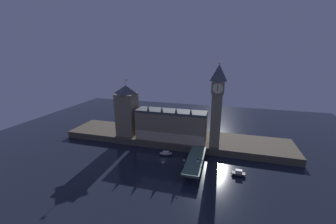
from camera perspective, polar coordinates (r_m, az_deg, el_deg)
The scene contains 14 objects.
ground_plane at distance 176.27m, azimuth -1.37°, elevation -13.06°, with size 400.00×400.00×0.00m, color black.
embankment at distance 208.66m, azimuth 1.80°, elevation -7.27°, with size 220.00×42.00×6.51m.
parliament_hall at distance 194.01m, azimuth 0.85°, elevation -3.61°, with size 65.54×18.28×33.83m.
clock_tower at distance 177.81m, azimuth 13.40°, elevation 2.27°, with size 10.48×10.59×72.24m.
victoria_tower at distance 207.51m, azimuth -11.32°, elevation 0.50°, with size 18.23×18.23×55.38m.
bridge at distance 164.54m, azimuth 7.49°, elevation -13.56°, with size 12.37×46.00×7.27m.
car_southbound_lead at distance 160.64m, azimuth 8.39°, elevation -13.06°, with size 1.88×4.04×1.53m.
pedestrian_near_rail at distance 154.31m, azimuth 4.86°, elevation -14.17°, with size 0.38×0.38×1.67m.
pedestrian_mid_walk at distance 160.24m, azimuth 9.38°, elevation -13.12°, with size 0.38×0.38×1.66m.
street_lamp_near at distance 149.47m, azimuth 4.44°, elevation -13.84°, with size 1.34×0.60×6.41m.
street_lamp_mid at distance 160.83m, azimuth 9.68°, elevation -11.71°, with size 1.34×0.60×6.59m.
street_lamp_far at distance 175.38m, azimuth 6.38°, elevation -9.27°, with size 1.34×0.60×5.98m.
boat_upstream at distance 182.68m, azimuth -0.62°, elevation -11.50°, with size 12.51×7.17×3.43m.
boat_downstream at distance 163.33m, azimuth 18.95°, elevation -15.85°, with size 10.42×4.49×4.66m.
Camera 1 is at (45.90, -147.29, 85.26)m, focal length 22.00 mm.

